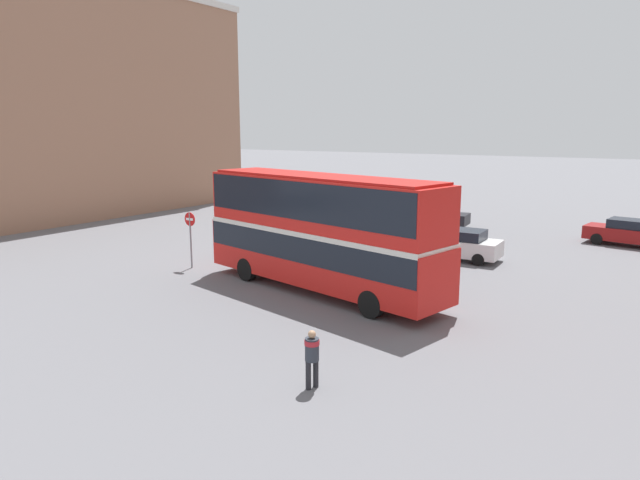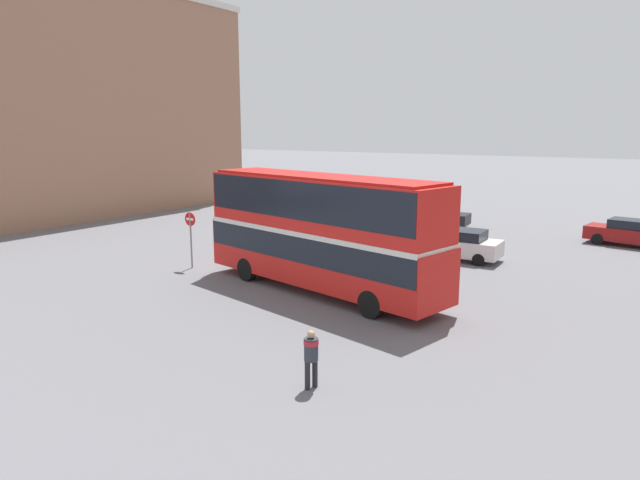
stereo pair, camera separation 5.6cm
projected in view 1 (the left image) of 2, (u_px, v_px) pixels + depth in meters
ground_plane at (341, 290)px, 23.29m from camera, size 240.00×240.00×0.00m
building_row_left at (29, 99)px, 39.95m from camera, size 9.01×35.04×17.04m
double_decker_bus at (320, 226)px, 22.68m from camera, size 11.62×4.84×4.71m
pedestrian_foreground at (312, 353)px, 14.35m from camera, size 0.49×0.49×1.55m
parked_car_kerb_near at (628, 232)px, 32.03m from camera, size 4.54×2.35×1.50m
parked_car_kerb_far at (437, 215)px, 38.11m from camera, size 4.34×2.20×1.57m
parked_car_side_street at (460, 244)px, 28.63m from camera, size 4.08×1.96×1.54m
no_entry_sign at (190, 231)px, 26.72m from camera, size 0.65×0.08×2.66m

